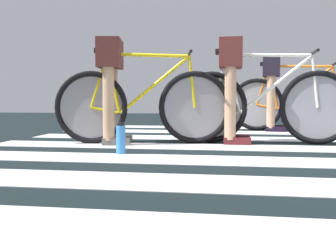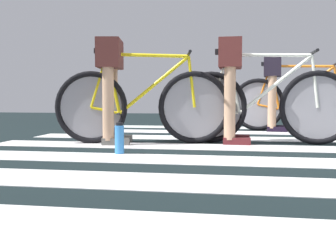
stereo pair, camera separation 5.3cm
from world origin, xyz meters
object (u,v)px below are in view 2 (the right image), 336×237
Objects in this scene: bicycle_2_of_3 at (263,105)px; cyclist_3_of_3 at (273,82)px; bicycle_1_of_3 at (142,105)px; bicycle_3_of_3 at (297,103)px; cyclist_1_of_3 at (111,77)px; water_bottle at (119,139)px; cyclist_2_of_3 at (231,76)px.

cyclist_3_of_3 is at bearing 81.28° from bicycle_2_of_3.
bicycle_2_of_3 is (1.17, 0.17, 0.00)m from bicycle_1_of_3.
bicycle_1_of_3 is 2.38m from bicycle_3_of_3.
water_bottle is (0.28, -0.67, -0.54)m from cyclist_1_of_3.
cyclist_2_of_3 reaches higher than bicycle_2_of_3.
bicycle_1_of_3 is 0.99× the size of bicycle_2_of_3.
cyclist_1_of_3 is at bearing 112.51° from water_bottle.
bicycle_2_of_3 reaches higher than water_bottle.
cyclist_2_of_3 is at bearing -114.13° from bicycle_3_of_3.
bicycle_2_of_3 is at bearing -0.72° from cyclist_1_of_3.
cyclist_2_of_3 is 1.60m from cyclist_3_of_3.
bicycle_1_of_3 reaches higher than water_bottle.
bicycle_3_of_3 reaches higher than water_bottle.
bicycle_2_of_3 is 1.54m from cyclist_3_of_3.
cyclist_1_of_3 is 1.52m from bicycle_2_of_3.
cyclist_2_of_3 is 0.59× the size of bicycle_3_of_3.
cyclist_2_of_3 reaches higher than cyclist_1_of_3.
bicycle_1_of_3 is 1.69× the size of cyclist_1_of_3.
bicycle_1_of_3 and bicycle_2_of_3 have the same top height.
bicycle_1_of_3 is 6.77× the size of water_bottle.
bicycle_1_of_3 is at bearing -123.59° from cyclist_3_of_3.
cyclist_1_of_3 reaches higher than water_bottle.
bicycle_1_of_3 is at bearing 0.00° from cyclist_1_of_3.
cyclist_1_of_3 reaches higher than bicycle_3_of_3.
cyclist_2_of_3 is 1.37m from water_bottle.
cyclist_2_of_3 is at bearing 2.38° from bicycle_1_of_3.
bicycle_3_of_3 is (2.04, 1.68, -0.27)m from cyclist_1_of_3.
cyclist_3_of_3 reaches higher than bicycle_3_of_3.
bicycle_3_of_3 is (1.74, 1.63, 0.00)m from bicycle_1_of_3.
cyclist_2_of_3 is 1.01× the size of cyclist_3_of_3.
bicycle_3_of_3 is at bearing 69.85° from bicycle_2_of_3.
cyclist_1_of_3 is 2.44m from cyclist_3_of_3.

